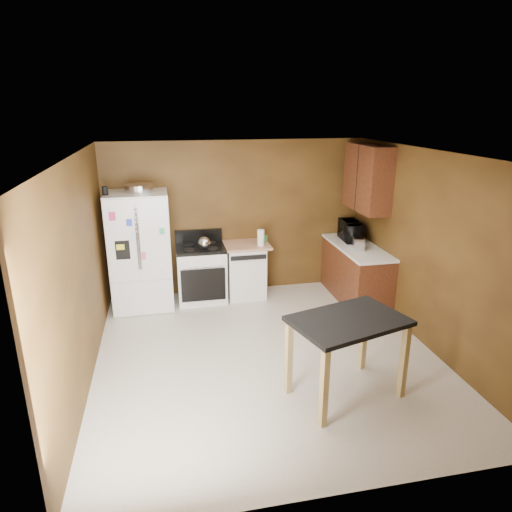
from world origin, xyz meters
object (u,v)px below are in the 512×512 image
object	(u,v)px
roasting_pan	(139,188)
refrigerator	(141,251)
island	(348,331)
pen_cup	(105,191)
kettle	(204,243)
microwave	(351,231)
gas_range	(201,273)
green_canister	(265,239)
dishwasher	(245,270)
toaster	(358,243)
paper_towel	(261,238)

from	to	relation	value
roasting_pan	refrigerator	bearing A→B (deg)	-128.92
island	pen_cup	bearing A→B (deg)	133.86
kettle	island	xyz separation A→B (m)	(1.23, -2.75, -0.24)
refrigerator	microwave	bearing A→B (deg)	-1.18
kettle	microwave	size ratio (longest dim) A/B	0.37
gas_range	island	bearing A→B (deg)	-66.08
green_canister	roasting_pan	bearing A→B (deg)	-177.40
green_canister	dishwasher	world-z (taller)	green_canister
toaster	roasting_pan	bearing A→B (deg)	-176.17
dishwasher	kettle	bearing A→B (deg)	-165.77
green_canister	island	distance (m)	2.99
kettle	island	bearing A→B (deg)	-65.88
paper_towel	microwave	xyz separation A→B (m)	(1.51, -0.01, 0.03)
kettle	gas_range	xyz separation A→B (m)	(-0.05, 0.14, -0.54)
toaster	gas_range	size ratio (longest dim) A/B	0.24
green_canister	dishwasher	bearing A→B (deg)	-169.90
microwave	dishwasher	xyz separation A→B (m)	(-1.74, 0.15, -0.59)
microwave	dishwasher	bearing A→B (deg)	88.78
gas_range	dishwasher	distance (m)	0.72
roasting_pan	refrigerator	size ratio (longest dim) A/B	0.24
roasting_pan	island	xyz separation A→B (m)	(2.15, -2.89, -1.09)
toaster	paper_towel	bearing A→B (deg)	175.05
microwave	paper_towel	bearing A→B (deg)	93.30
microwave	kettle	bearing A→B (deg)	94.21
paper_towel	toaster	size ratio (longest dim) A/B	1.00
kettle	roasting_pan	bearing A→B (deg)	171.18
roasting_pan	island	bearing A→B (deg)	-53.39
green_canister	toaster	bearing A→B (deg)	-28.28
kettle	gas_range	bearing A→B (deg)	110.04
paper_towel	gas_range	world-z (taller)	paper_towel
toaster	microwave	xyz separation A→B (m)	(0.08, 0.49, 0.05)
pen_cup	roasting_pan	bearing A→B (deg)	21.55
paper_towel	microwave	world-z (taller)	microwave
kettle	green_canister	distance (m)	1.03
green_canister	dishwasher	size ratio (longest dim) A/B	0.12
paper_towel	refrigerator	distance (m)	1.87
toaster	island	xyz separation A→B (m)	(-1.09, -2.27, -0.23)
kettle	green_canister	world-z (taller)	kettle
roasting_pan	gas_range	size ratio (longest dim) A/B	0.40
green_canister	microwave	world-z (taller)	microwave
pen_cup	island	size ratio (longest dim) A/B	0.09
pen_cup	toaster	bearing A→B (deg)	-6.80
kettle	gas_range	size ratio (longest dim) A/B	0.18
roasting_pan	island	size ratio (longest dim) A/B	0.33
roasting_pan	pen_cup	bearing A→B (deg)	-158.45
pen_cup	island	xyz separation A→B (m)	(2.60, -2.71, -1.10)
roasting_pan	microwave	xyz separation A→B (m)	(3.32, -0.13, -0.81)
microwave	refrigerator	bearing A→B (deg)	92.68
roasting_pan	pen_cup	xyz separation A→B (m)	(-0.46, -0.18, 0.01)
kettle	refrigerator	world-z (taller)	refrigerator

